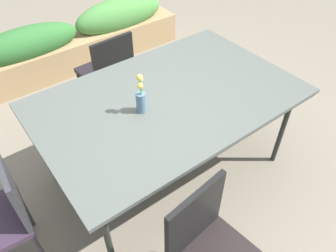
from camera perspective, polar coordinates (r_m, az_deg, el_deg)
The scene contains 6 objects.
ground_plane at distance 2.83m, azimuth -0.85°, elevation -6.55°, with size 12.00×12.00×0.00m, color #756B5B.
dining_table at distance 2.28m, azimuth 0.00°, elevation 4.41°, with size 1.83×1.18×0.78m.
chair_near_left at distance 1.82m, azimuth 7.45°, elevation -20.85°, with size 0.46×0.46×0.90m.
chair_far_side at distance 3.06m, azimuth -10.52°, elevation 9.71°, with size 0.44×0.44×0.88m.
flower_vase at distance 2.06m, azimuth -4.84°, elevation 5.21°, with size 0.06×0.06×0.29m.
planter_box at distance 4.06m, azimuth -15.39°, elevation 14.39°, with size 2.59×0.40×0.68m.
Camera 1 is at (-1.08, -1.50, 2.15)m, focal length 34.46 mm.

